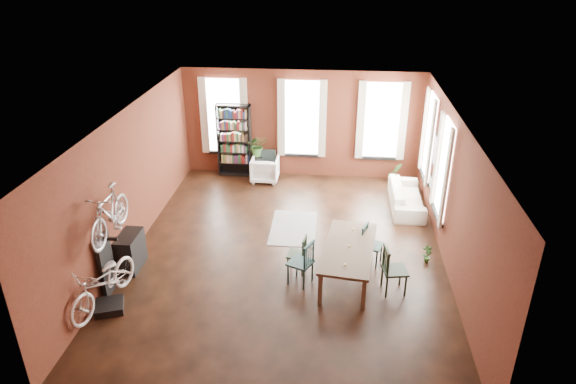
# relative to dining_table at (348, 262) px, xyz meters

# --- Properties ---
(room) EXTENTS (9.00, 9.04, 3.22)m
(room) POSITION_rel_dining_table_xyz_m (-1.13, 1.44, 1.76)
(room) COLOR black
(room) RESTS_ON ground
(dining_table) EXTENTS (1.26, 2.29, 0.75)m
(dining_table) POSITION_rel_dining_table_xyz_m (0.00, 0.00, 0.00)
(dining_table) COLOR brown
(dining_table) RESTS_ON ground
(dining_chair_a) EXTENTS (0.60, 0.60, 0.98)m
(dining_chair_a) POSITION_rel_dining_table_xyz_m (-0.98, -0.29, 0.12)
(dining_chair_a) COLOR #193837
(dining_chair_a) RESTS_ON ground
(dining_chair_b) EXTENTS (0.44, 0.44, 0.84)m
(dining_chair_b) POSITION_rel_dining_table_xyz_m (-1.09, 0.13, 0.05)
(dining_chair_b) COLOR black
(dining_chair_b) RESTS_ON ground
(dining_chair_c) EXTENTS (0.54, 0.54, 1.01)m
(dining_chair_c) POSITION_rel_dining_table_xyz_m (0.91, -0.39, 0.13)
(dining_chair_c) COLOR black
(dining_chair_c) RESTS_ON ground
(dining_chair_d) EXTENTS (0.54, 0.54, 0.91)m
(dining_chair_d) POSITION_rel_dining_table_xyz_m (0.52, 0.60, 0.08)
(dining_chair_d) COLOR #193733
(dining_chair_d) RESTS_ON ground
(bookshelf) EXTENTS (1.00, 0.32, 2.20)m
(bookshelf) POSITION_rel_dining_table_xyz_m (-3.38, 5.12, 0.73)
(bookshelf) COLOR black
(bookshelf) RESTS_ON ground
(white_armchair) EXTENTS (0.78, 0.73, 0.81)m
(white_armchair) POSITION_rel_dining_table_xyz_m (-2.42, 4.75, 0.03)
(white_armchair) COLOR white
(white_armchair) RESTS_ON ground
(cream_sofa) EXTENTS (0.61, 2.08, 0.81)m
(cream_sofa) POSITION_rel_dining_table_xyz_m (1.57, 3.42, 0.03)
(cream_sofa) COLOR beige
(cream_sofa) RESTS_ON ground
(striped_rug) EXTENTS (1.13, 1.80, 0.01)m
(striped_rug) POSITION_rel_dining_table_xyz_m (-1.32, 1.98, -0.37)
(striped_rug) COLOR black
(striped_rug) RESTS_ON ground
(bike_trainer) EXTENTS (0.66, 0.66, 0.15)m
(bike_trainer) POSITION_rel_dining_table_xyz_m (-4.55, -1.54, -0.30)
(bike_trainer) COLOR black
(bike_trainer) RESTS_ON ground
(bike_wall_rack) EXTENTS (0.16, 0.60, 1.30)m
(bike_wall_rack) POSITION_rel_dining_table_xyz_m (-4.78, -0.98, 0.28)
(bike_wall_rack) COLOR black
(bike_wall_rack) RESTS_ON ground
(console_table) EXTENTS (0.40, 0.80, 0.80)m
(console_table) POSITION_rel_dining_table_xyz_m (-4.66, -0.08, 0.03)
(console_table) COLOR black
(console_table) RESTS_ON ground
(plant_stand) EXTENTS (0.39, 0.39, 0.65)m
(plant_stand) POSITION_rel_dining_table_xyz_m (-2.66, 5.09, -0.05)
(plant_stand) COLOR black
(plant_stand) RESTS_ON ground
(plant_by_sofa) EXTENTS (0.56, 0.77, 0.31)m
(plant_by_sofa) POSITION_rel_dining_table_xyz_m (1.39, 4.85, -0.22)
(plant_by_sofa) COLOR #2D5321
(plant_by_sofa) RESTS_ON ground
(plant_small) EXTENTS (0.39, 0.49, 0.16)m
(plant_small) POSITION_rel_dining_table_xyz_m (1.74, 0.73, -0.29)
(plant_small) COLOR #2F6026
(plant_small) RESTS_ON ground
(bicycle_floor) EXTENTS (0.86, 1.11, 1.89)m
(bicycle_floor) POSITION_rel_dining_table_xyz_m (-4.58, -1.56, 0.72)
(bicycle_floor) COLOR beige
(bicycle_floor) RESTS_ON bike_trainer
(bicycle_hung) EXTENTS (0.47, 1.00, 1.66)m
(bicycle_hung) POSITION_rel_dining_table_xyz_m (-4.53, -0.98, 1.76)
(bicycle_hung) COLOR #A5A8AD
(bicycle_hung) RESTS_ON bike_wall_rack
(plant_on_stand) EXTENTS (0.77, 0.81, 0.51)m
(plant_on_stand) POSITION_rel_dining_table_xyz_m (-2.69, 5.10, 0.53)
(plant_on_stand) COLOR #315723
(plant_on_stand) RESTS_ON plant_stand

